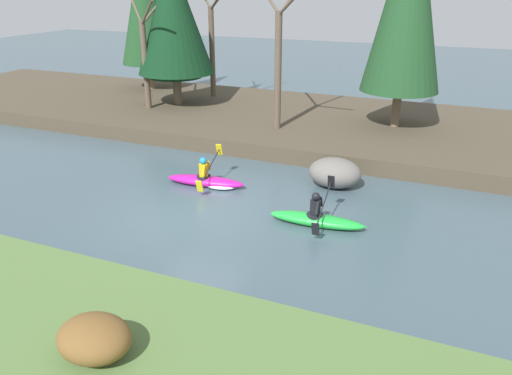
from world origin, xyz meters
name	(u,v)px	position (x,y,z in m)	size (l,w,h in m)	color
ground_plane	(196,215)	(0.00, 0.00, 0.00)	(90.00, 90.00, 0.00)	#425660
riverbank_near	(5,356)	(0.00, -6.88, 0.32)	(44.00, 5.79, 0.63)	#56753D
riverbank_far	(301,122)	(0.00, 9.98, 0.31)	(44.00, 9.75, 0.62)	#4C4233
conifer_tree_far_left	(146,2)	(-9.86, 12.64, 5.26)	(3.07, 3.07, 7.90)	#7A664C
conifer_tree_mid_left	(173,15)	(-6.37, 9.71, 4.85)	(3.68, 3.68, 6.92)	brown
bare_tree_upstream	(146,55)	(-7.31, 8.58, 3.16)	(2.99, 2.96, 5.37)	brown
bare_tree_mid_upstream	(213,41)	(-5.62, 12.19, 3.47)	(3.35, 3.31, 6.05)	brown
bare_tree_mid_downstream	(279,57)	(-0.28, 7.66, 3.56)	(3.45, 3.40, 6.24)	brown
shrub_clump_second	(94,338)	(1.76, -6.51, 0.98)	(1.29, 1.07, 0.70)	brown
kayaker_lead	(317,219)	(3.50, 0.70, 0.22)	(2.79, 2.07, 1.20)	green
kayaker_middle	(209,181)	(-0.69, 2.10, 0.20)	(2.80, 2.07, 1.20)	#C61999
boulder_midstream	(335,173)	(3.21, 3.70, 0.49)	(1.75, 1.37, 0.99)	slate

